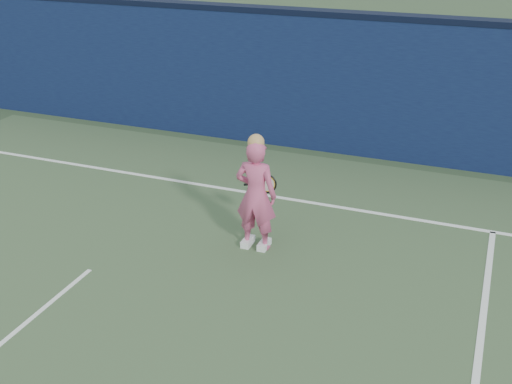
% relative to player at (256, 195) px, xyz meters
% --- Properties ---
extents(ground, '(80.00, 80.00, 0.00)m').
position_rel_player_xyz_m(ground, '(-1.77, -2.38, -0.79)').
color(ground, '#2B3F26').
rests_on(ground, ground).
extents(backstop_wall, '(24.00, 0.40, 2.50)m').
position_rel_player_xyz_m(backstop_wall, '(-1.77, 4.12, 0.46)').
color(backstop_wall, '#0C1439').
rests_on(backstop_wall, ground).
extents(wall_cap, '(24.00, 0.42, 0.10)m').
position_rel_player_xyz_m(wall_cap, '(-1.77, 4.12, 1.76)').
color(wall_cap, black).
rests_on(wall_cap, backstop_wall).
extents(player, '(0.57, 0.38, 1.64)m').
position_rel_player_xyz_m(player, '(0.00, 0.00, 0.00)').
color(player, '#CC4F7C').
rests_on(player, ground).
extents(racket, '(0.52, 0.14, 0.28)m').
position_rel_player_xyz_m(racket, '(-0.02, 0.42, -0.01)').
color(racket, black).
rests_on(racket, ground).
extents(court_lines, '(11.00, 12.04, 0.01)m').
position_rel_player_xyz_m(court_lines, '(-1.77, -2.71, -0.78)').
color(court_lines, white).
rests_on(court_lines, court_surface).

